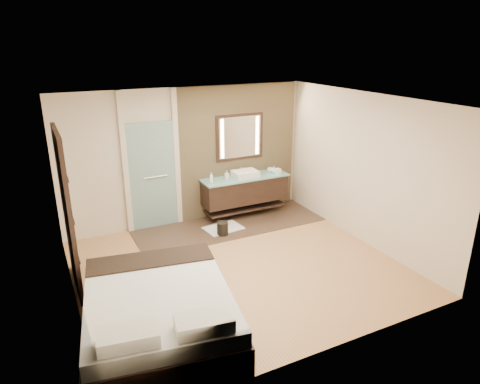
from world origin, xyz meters
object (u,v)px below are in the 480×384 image
waste_bin (223,229)px  mirror_unit (240,137)px  vanity (245,190)px  bed (159,315)px

waste_bin → mirror_unit: bearing=48.2°
vanity → waste_bin: vanity is taller
vanity → waste_bin: 1.16m
bed → mirror_unit: bearing=59.7°
bed → waste_bin: bearing=60.6°
vanity → bed: (-2.75, -3.08, -0.23)m
mirror_unit → waste_bin: bearing=-131.8°
bed → waste_bin: bed is taller
waste_bin → bed: bearing=-128.8°
mirror_unit → vanity: bearing=-90.0°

